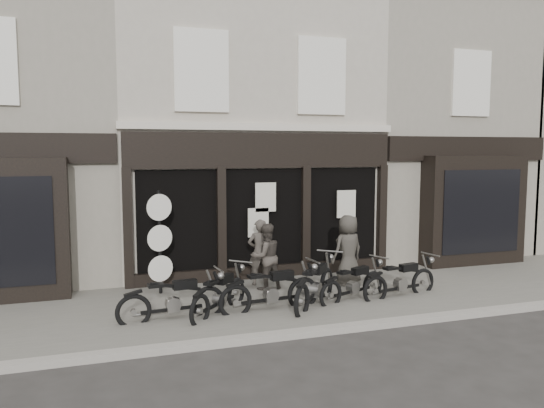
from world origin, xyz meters
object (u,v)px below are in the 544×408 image
object	(u,v)px
motorcycle_4	(353,287)
motorcycle_5	(401,283)
man_right	(348,250)
motorcycle_0	(173,304)
man_left	(260,252)
motorcycle_1	(220,298)
motorcycle_2	(271,294)
advert_sign_post	(160,246)
motorcycle_3	(315,288)
man_centre	(266,256)

from	to	relation	value
motorcycle_4	motorcycle_5	distance (m)	1.16
motorcycle_4	man_right	distance (m)	1.41
motorcycle_0	man_left	bearing A→B (deg)	34.51
motorcycle_1	motorcycle_2	xyz separation A→B (m)	(1.07, -0.17, 0.03)
motorcycle_2	motorcycle_4	world-z (taller)	motorcycle_2
motorcycle_0	motorcycle_5	world-z (taller)	motorcycle_0
man_left	advert_sign_post	size ratio (longest dim) A/B	0.65
motorcycle_0	motorcycle_4	bearing A→B (deg)	-3.10
motorcycle_4	motorcycle_5	bearing A→B (deg)	-27.36
man_right	motorcycle_3	bearing A→B (deg)	27.79
motorcycle_2	man_left	world-z (taller)	man_left
motorcycle_3	motorcycle_5	size ratio (longest dim) A/B	0.90
motorcycle_5	man_right	xyz separation A→B (m)	(-0.70, 1.31, 0.59)
motorcycle_4	man_right	world-z (taller)	man_right
man_right	advert_sign_post	bearing A→B (deg)	-21.59
motorcycle_4	motorcycle_2	bearing A→B (deg)	163.40
motorcycle_1	motorcycle_4	xyz separation A→B (m)	(3.08, -0.00, -0.01)
motorcycle_0	man_left	distance (m)	3.18
motorcycle_2	motorcycle_3	xyz separation A→B (m)	(1.05, 0.09, 0.01)
motorcycle_3	advert_sign_post	bearing A→B (deg)	101.68
man_right	man_left	bearing A→B (deg)	-31.69
motorcycle_2	motorcycle_3	distance (m)	1.05
man_centre	advert_sign_post	world-z (taller)	advert_sign_post
motorcycle_1	man_left	size ratio (longest dim) A/B	1.04
motorcycle_2	man_right	bearing A→B (deg)	22.81
motorcycle_4	motorcycle_3	bearing A→B (deg)	163.03
motorcycle_3	motorcycle_0	bearing A→B (deg)	133.89
motorcycle_2	motorcycle_1	bearing A→B (deg)	164.95
man_centre	advert_sign_post	xyz separation A→B (m)	(-2.46, 0.39, 0.32)
motorcycle_2	motorcycle_4	size ratio (longest dim) A/B	1.18
man_left	man_centre	size ratio (longest dim) A/B	1.03
motorcycle_1	man_right	world-z (taller)	man_right
motorcycle_3	man_left	bearing A→B (deg)	62.00
motorcycle_1	man_centre	xyz separation A→B (m)	(1.45, 1.39, 0.51)
man_centre	advert_sign_post	size ratio (longest dim) A/B	0.63
motorcycle_2	advert_sign_post	distance (m)	2.96
man_right	advert_sign_post	size ratio (longest dim) A/B	0.69
man_left	motorcycle_5	bearing A→B (deg)	150.29
man_centre	man_right	world-z (taller)	man_right
motorcycle_0	man_centre	bearing A→B (deg)	27.24
man_left	motorcycle_1	bearing A→B (deg)	57.77
motorcycle_1	man_left	world-z (taller)	man_left
motorcycle_1	motorcycle_3	world-z (taller)	motorcycle_3
man_centre	man_right	bearing A→B (deg)	165.94
motorcycle_0	motorcycle_5	size ratio (longest dim) A/B	1.05
motorcycle_3	motorcycle_4	distance (m)	0.96
man_right	motorcycle_2	bearing A→B (deg)	14.77
motorcycle_4	advert_sign_post	xyz separation A→B (m)	(-4.09, 1.78, 0.85)
motorcycle_1	motorcycle_4	world-z (taller)	motorcycle_1
man_centre	motorcycle_0	bearing A→B (deg)	23.98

